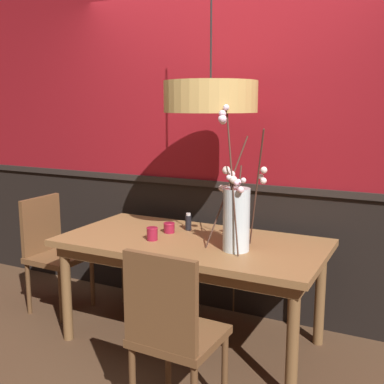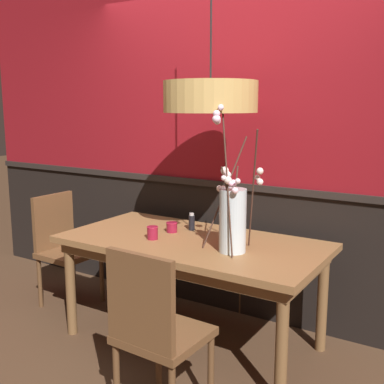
{
  "view_description": "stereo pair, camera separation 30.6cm",
  "coord_description": "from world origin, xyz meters",
  "px_view_note": "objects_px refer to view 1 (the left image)",
  "views": [
    {
      "loc": [
        1.39,
        -2.79,
        1.65
      ],
      "look_at": [
        0.0,
        0.0,
        1.08
      ],
      "focal_mm": 44.33,
      "sensor_mm": 36.0,
      "label": 1
    },
    {
      "loc": [
        1.66,
        -2.64,
        1.65
      ],
      "look_at": [
        0.0,
        0.0,
        1.08
      ],
      "focal_mm": 44.33,
      "sensor_mm": 36.0,
      "label": 2
    }
  ],
  "objects_px": {
    "candle_holder_nearer_center": "(169,228)",
    "condiment_bottle": "(188,222)",
    "chair_far_side_right": "(266,243)",
    "chair_head_west_end": "(52,248)",
    "candle_holder_nearer_edge": "(152,234)",
    "vase_with_blossoms": "(236,217)",
    "pendant_lamp": "(211,97)",
    "dining_table": "(192,251)",
    "chair_far_side_left": "(210,235)",
    "chair_near_side_right": "(172,329)"
  },
  "relations": [
    {
      "from": "candle_holder_nearer_center",
      "to": "condiment_bottle",
      "type": "xyz_separation_m",
      "value": [
        0.09,
        0.12,
        0.02
      ]
    },
    {
      "from": "chair_far_side_right",
      "to": "chair_head_west_end",
      "type": "distance_m",
      "value": 1.75
    },
    {
      "from": "candle_holder_nearer_edge",
      "to": "condiment_bottle",
      "type": "height_order",
      "value": "condiment_bottle"
    },
    {
      "from": "vase_with_blossoms",
      "to": "candle_holder_nearer_center",
      "type": "bearing_deg",
      "value": 162.49
    },
    {
      "from": "candle_holder_nearer_center",
      "to": "candle_holder_nearer_edge",
      "type": "xyz_separation_m",
      "value": [
        -0.01,
        -0.22,
        0.01
      ]
    },
    {
      "from": "chair_head_west_end",
      "to": "candle_holder_nearer_edge",
      "type": "xyz_separation_m",
      "value": [
        1.03,
        -0.14,
        0.28
      ]
    },
    {
      "from": "chair_far_side_right",
      "to": "condiment_bottle",
      "type": "relative_size",
      "value": 7.48
    },
    {
      "from": "chair_head_west_end",
      "to": "vase_with_blossoms",
      "type": "bearing_deg",
      "value": -3.53
    },
    {
      "from": "vase_with_blossoms",
      "to": "condiment_bottle",
      "type": "bearing_deg",
      "value": 147.93
    },
    {
      "from": "chair_head_west_end",
      "to": "vase_with_blossoms",
      "type": "relative_size",
      "value": 1.01
    },
    {
      "from": "candle_holder_nearer_center",
      "to": "pendant_lamp",
      "type": "bearing_deg",
      "value": -6.68
    },
    {
      "from": "dining_table",
      "to": "chair_far_side_left",
      "type": "distance_m",
      "value": 0.94
    },
    {
      "from": "dining_table",
      "to": "candle_holder_nearer_center",
      "type": "height_order",
      "value": "candle_holder_nearer_center"
    },
    {
      "from": "condiment_bottle",
      "to": "chair_near_side_right",
      "type": "bearing_deg",
      "value": -67.11
    },
    {
      "from": "chair_far_side_left",
      "to": "candle_holder_nearer_center",
      "type": "distance_m",
      "value": 0.85
    },
    {
      "from": "chair_far_side_right",
      "to": "vase_with_blossoms",
      "type": "bearing_deg",
      "value": -84.11
    },
    {
      "from": "condiment_bottle",
      "to": "chair_far_side_right",
      "type": "bearing_deg",
      "value": 59.38
    },
    {
      "from": "condiment_bottle",
      "to": "chair_far_side_left",
      "type": "bearing_deg",
      "value": 100.64
    },
    {
      "from": "chair_near_side_right",
      "to": "candle_holder_nearer_edge",
      "type": "xyz_separation_m",
      "value": [
        -0.55,
        0.72,
        0.25
      ]
    },
    {
      "from": "pendant_lamp",
      "to": "vase_with_blossoms",
      "type": "bearing_deg",
      "value": -30.5
    },
    {
      "from": "dining_table",
      "to": "chair_far_side_right",
      "type": "height_order",
      "value": "chair_far_side_right"
    },
    {
      "from": "chair_near_side_right",
      "to": "condiment_bottle",
      "type": "height_order",
      "value": "chair_near_side_right"
    },
    {
      "from": "candle_holder_nearer_center",
      "to": "pendant_lamp",
      "type": "xyz_separation_m",
      "value": [
        0.34,
        -0.04,
        0.92
      ]
    },
    {
      "from": "pendant_lamp",
      "to": "candle_holder_nearer_edge",
      "type": "bearing_deg",
      "value": -152.38
    },
    {
      "from": "candle_holder_nearer_edge",
      "to": "chair_far_side_left",
      "type": "bearing_deg",
      "value": 91.56
    },
    {
      "from": "dining_table",
      "to": "candle_holder_nearer_center",
      "type": "xyz_separation_m",
      "value": [
        -0.23,
        0.09,
        0.12
      ]
    },
    {
      "from": "candle_holder_nearer_center",
      "to": "chair_far_side_right",
      "type": "bearing_deg",
      "value": 58.39
    },
    {
      "from": "chair_far_side_left",
      "to": "chair_head_west_end",
      "type": "height_order",
      "value": "chair_head_west_end"
    },
    {
      "from": "chair_far_side_left",
      "to": "vase_with_blossoms",
      "type": "height_order",
      "value": "vase_with_blossoms"
    },
    {
      "from": "chair_far_side_left",
      "to": "chair_near_side_right",
      "type": "height_order",
      "value": "chair_near_side_right"
    },
    {
      "from": "chair_far_side_right",
      "to": "pendant_lamp",
      "type": "xyz_separation_m",
      "value": [
        -0.14,
        -0.82,
        1.18
      ]
    },
    {
      "from": "dining_table",
      "to": "candle_holder_nearer_center",
      "type": "bearing_deg",
      "value": 158.91
    },
    {
      "from": "chair_near_side_right",
      "to": "pendant_lamp",
      "type": "xyz_separation_m",
      "value": [
        -0.2,
        0.9,
        1.16
      ]
    },
    {
      "from": "candle_holder_nearer_center",
      "to": "dining_table",
      "type": "bearing_deg",
      "value": -21.09
    },
    {
      "from": "candle_holder_nearer_edge",
      "to": "pendant_lamp",
      "type": "bearing_deg",
      "value": 27.62
    },
    {
      "from": "chair_far_side_right",
      "to": "chair_head_west_end",
      "type": "bearing_deg",
      "value": -150.32
    },
    {
      "from": "chair_near_side_right",
      "to": "chair_far_side_right",
      "type": "bearing_deg",
      "value": 91.91
    },
    {
      "from": "candle_holder_nearer_edge",
      "to": "chair_far_side_right",
      "type": "bearing_deg",
      "value": 63.96
    },
    {
      "from": "chair_far_side_left",
      "to": "candle_holder_nearer_center",
      "type": "relative_size",
      "value": 10.97
    },
    {
      "from": "chair_near_side_right",
      "to": "chair_head_west_end",
      "type": "relative_size",
      "value": 1.04
    },
    {
      "from": "vase_with_blossoms",
      "to": "candle_holder_nearer_center",
      "type": "xyz_separation_m",
      "value": [
        -0.58,
        0.18,
        -0.18
      ]
    },
    {
      "from": "dining_table",
      "to": "chair_head_west_end",
      "type": "distance_m",
      "value": 1.28
    },
    {
      "from": "chair_near_side_right",
      "to": "vase_with_blossoms",
      "type": "xyz_separation_m",
      "value": [
        0.04,
        0.75,
        0.42
      ]
    },
    {
      "from": "chair_far_side_right",
      "to": "vase_with_blossoms",
      "type": "height_order",
      "value": "vase_with_blossoms"
    },
    {
      "from": "dining_table",
      "to": "condiment_bottle",
      "type": "bearing_deg",
      "value": 122.7
    },
    {
      "from": "chair_near_side_right",
      "to": "chair_far_side_right",
      "type": "distance_m",
      "value": 1.72
    },
    {
      "from": "dining_table",
      "to": "chair_near_side_right",
      "type": "relative_size",
      "value": 1.87
    },
    {
      "from": "candle_holder_nearer_edge",
      "to": "pendant_lamp",
      "type": "height_order",
      "value": "pendant_lamp"
    },
    {
      "from": "vase_with_blossoms",
      "to": "chair_far_side_left",
      "type": "bearing_deg",
      "value": 122.06
    },
    {
      "from": "vase_with_blossoms",
      "to": "candle_holder_nearer_center",
      "type": "height_order",
      "value": "vase_with_blossoms"
    }
  ]
}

